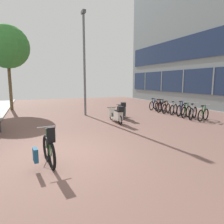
# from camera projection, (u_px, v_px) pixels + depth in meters

# --- Properties ---
(ground) EXTENTS (21.00, 40.00, 0.13)m
(ground) POSITION_uv_depth(u_px,v_px,m) (105.00, 149.00, 6.63)
(ground) COLOR #29333C
(bicycle_foreground) EXTENTS (0.62, 1.41, 1.11)m
(bicycle_foreground) POSITION_uv_depth(u_px,v_px,m) (48.00, 150.00, 5.29)
(bicycle_foreground) COLOR black
(bicycle_foreground) RESTS_ON ground
(bicycle_rack_00) EXTENTS (1.28, 0.55, 0.95)m
(bicycle_rack_00) POSITION_uv_depth(u_px,v_px,m) (203.00, 115.00, 11.33)
(bicycle_rack_00) COLOR black
(bicycle_rack_00) RESTS_ON ground
(bicycle_rack_01) EXTENTS (1.27, 0.73, 1.00)m
(bicycle_rack_01) POSITION_uv_depth(u_px,v_px,m) (193.00, 113.00, 11.82)
(bicycle_rack_01) COLOR black
(bicycle_rack_01) RESTS_ON ground
(bicycle_rack_02) EXTENTS (1.25, 0.58, 0.97)m
(bicycle_rack_02) POSITION_uv_depth(u_px,v_px,m) (186.00, 112.00, 12.41)
(bicycle_rack_02) COLOR black
(bicycle_rack_02) RESTS_ON ground
(bicycle_rack_03) EXTENTS (1.29, 0.71, 1.03)m
(bicycle_rack_03) POSITION_uv_depth(u_px,v_px,m) (181.00, 110.00, 13.01)
(bicycle_rack_03) COLOR black
(bicycle_rack_03) RESTS_ON ground
(bicycle_rack_04) EXTENTS (1.19, 0.75, 0.95)m
(bicycle_rack_04) POSITION_uv_depth(u_px,v_px,m) (174.00, 109.00, 13.54)
(bicycle_rack_04) COLOR black
(bicycle_rack_04) RESTS_ON ground
(bicycle_rack_05) EXTENTS (1.16, 0.68, 0.93)m
(bicycle_rack_05) POSITION_uv_depth(u_px,v_px,m) (166.00, 108.00, 14.05)
(bicycle_rack_05) COLOR black
(bicycle_rack_05) RESTS_ON ground
(bicycle_rack_06) EXTENTS (1.29, 0.65, 1.01)m
(bicycle_rack_06) POSITION_uv_depth(u_px,v_px,m) (161.00, 107.00, 14.62)
(bicycle_rack_06) COLOR black
(bicycle_rack_06) RESTS_ON ground
(bicycle_rack_07) EXTENTS (1.12, 0.72, 0.95)m
(bicycle_rack_07) POSITION_uv_depth(u_px,v_px,m) (159.00, 106.00, 15.25)
(bicycle_rack_07) COLOR black
(bicycle_rack_07) RESTS_ON ground
(bicycle_rack_08) EXTENTS (1.22, 0.70, 0.97)m
(bicycle_rack_08) POSITION_uv_depth(u_px,v_px,m) (154.00, 105.00, 15.80)
(bicycle_rack_08) COLOR black
(bicycle_rack_08) RESTS_ON ground
(scooter_near) EXTENTS (0.80, 1.68, 1.01)m
(scooter_near) POSITION_uv_depth(u_px,v_px,m) (122.00, 111.00, 12.06)
(scooter_near) COLOR black
(scooter_near) RESTS_ON ground
(scooter_mid) EXTENTS (0.52, 1.84, 0.96)m
(scooter_mid) POSITION_uv_depth(u_px,v_px,m) (117.00, 115.00, 10.65)
(scooter_mid) COLOR black
(scooter_mid) RESTS_ON ground
(lamp_post) EXTENTS (0.20, 0.52, 6.46)m
(lamp_post) POSITION_uv_depth(u_px,v_px,m) (84.00, 59.00, 12.61)
(lamp_post) COLOR slate
(lamp_post) RESTS_ON ground
(street_tree) EXTENTS (3.18, 3.18, 6.33)m
(street_tree) POSITION_uv_depth(u_px,v_px,m) (7.00, 47.00, 14.88)
(street_tree) COLOR brown
(street_tree) RESTS_ON ground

